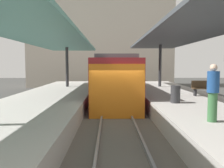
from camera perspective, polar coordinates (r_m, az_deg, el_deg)
The scene contains 13 objects.
ground_plane at distance 12.08m, azimuth 1.07°, elevation -8.58°, with size 80.00×80.00×0.00m, color #383835.
platform_left at distance 12.46m, azimuth -16.78°, elevation -6.03°, with size 4.40×28.00×1.00m, color #ADA8A0.
platform_right at distance 12.68m, azimuth 18.61°, elevation -5.89°, with size 4.40×28.00×1.00m, color #ADA8A0.
track_ballast at distance 12.06m, azimuth 1.07°, elevation -8.12°, with size 3.20×28.00×0.20m, color #59544C.
rail_near_side at distance 12.02m, azimuth -2.39°, elevation -7.33°, with size 0.08×28.00×0.14m, color slate.
rail_far_side at distance 12.07m, azimuth 4.52°, elevation -7.30°, with size 0.08×28.00×0.14m, color slate.
commuter_train at distance 16.89m, azimuth 0.56°, elevation 1.08°, with size 2.78×11.47×3.10m.
canopy_left at distance 13.69m, azimuth -15.49°, elevation 10.57°, with size 4.18×21.00×3.34m.
canopy_right at distance 13.91m, azimuth 17.09°, elevation 11.31°, with size 4.18×21.00×3.56m.
platform_bench at distance 14.55m, azimuth 21.24°, elevation -0.82°, with size 1.40×0.41×0.86m.
litter_bin at distance 11.39m, azimuth 14.95°, elevation -2.38°, with size 0.44×0.44×0.80m, color #2D2D30.
passenger_near_bench at distance 7.91m, azimuth 23.01°, elevation -1.73°, with size 0.36×0.36×1.78m.
station_building_backdrop at distance 31.90m, azimuth -2.66°, elevation 9.47°, with size 18.00×6.00×11.00m, color #A89E8E.
Camera 1 is at (-0.36, -11.76, 2.74)m, focal length 38.18 mm.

